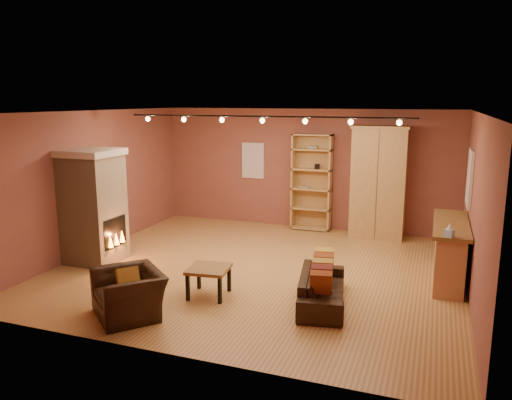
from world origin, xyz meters
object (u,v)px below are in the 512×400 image
at_px(armoire, 379,182).
at_px(loveseat, 322,281).
at_px(fireplace, 94,206).
at_px(bar_counter, 449,251).
at_px(coffee_table, 209,272).
at_px(bookcase, 312,181).
at_px(armchair, 129,286).

distance_m(armoire, loveseat, 4.16).
height_order(fireplace, bar_counter, fireplace).
bearing_deg(coffee_table, bookcase, 83.59).
xyz_separation_m(armoire, bar_counter, (1.46, -2.31, -0.73)).
bearing_deg(armchair, coffee_table, 95.37).
bearing_deg(fireplace, bookcase, 48.95).
distance_m(fireplace, coffee_table, 2.94).
bearing_deg(bar_counter, fireplace, -168.92).
xyz_separation_m(armoire, loveseat, (-0.32, -4.05, -0.89)).
distance_m(fireplace, armchair, 2.80).
distance_m(bookcase, coffee_table, 4.65).
height_order(bookcase, loveseat, bookcase).
bearing_deg(bookcase, armoire, -7.25).
height_order(bookcase, armchair, bookcase).
distance_m(armchair, coffee_table, 1.28).
bearing_deg(fireplace, coffee_table, -16.78).
relative_size(armoire, armchair, 2.10).
bearing_deg(bookcase, fireplace, -131.05).
relative_size(loveseat, armchair, 1.45).
xyz_separation_m(fireplace, armchair, (1.99, -1.87, -0.62)).
distance_m(loveseat, coffee_table, 1.75).
bearing_deg(armoire, fireplace, -143.51).
xyz_separation_m(bar_counter, armchair, (-4.25, -3.09, -0.07)).
relative_size(fireplace, bookcase, 0.94).
relative_size(bookcase, bar_counter, 1.08).
relative_size(armoire, loveseat, 1.44).
xyz_separation_m(bookcase, coffee_table, (-0.51, -4.56, -0.75)).
relative_size(bar_counter, loveseat, 1.22).
xyz_separation_m(bookcase, armchair, (-1.26, -5.60, -0.70)).
distance_m(loveseat, armchair, 2.81).
xyz_separation_m(bookcase, bar_counter, (2.99, -2.51, -0.63)).
height_order(bar_counter, loveseat, bar_counter).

